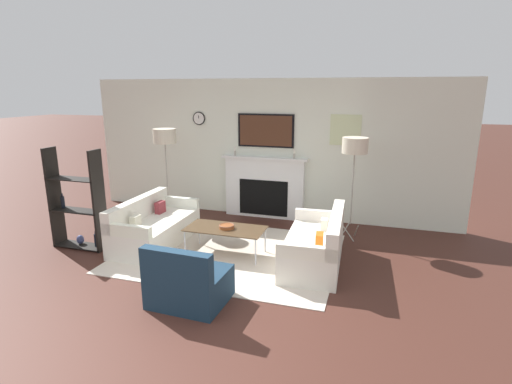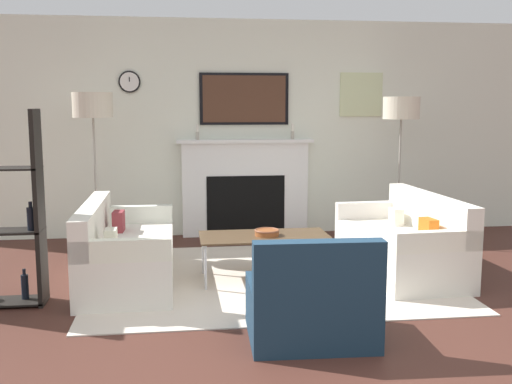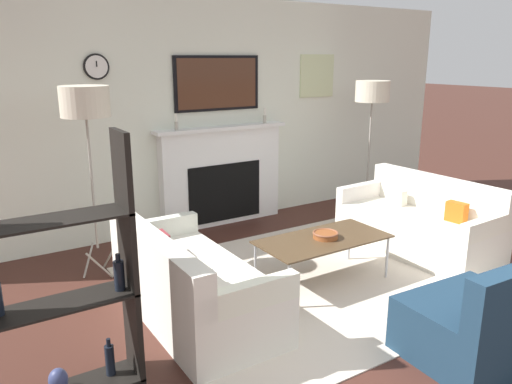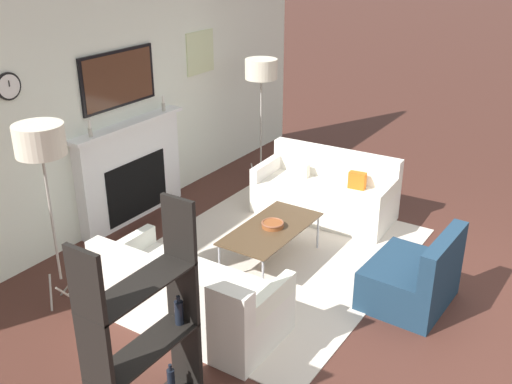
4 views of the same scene
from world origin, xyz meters
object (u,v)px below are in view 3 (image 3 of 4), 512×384
Objects in this scene: floor_lamp_left at (85,104)px; floor_lamp_right at (372,93)px; couch_left at (190,285)px; shelf_unit at (59,290)px; armchair at (477,324)px; couch_right at (420,225)px; decorative_bowl at (326,235)px; coffee_table at (323,241)px.

floor_lamp_left reaches higher than floor_lamp_right.
couch_left is 1.05× the size of shelf_unit.
floor_lamp_left is at bearing 123.17° from armchair.
shelf_unit is (-0.65, -1.70, -0.91)m from floor_lamp_left.
armchair is (1.42, -1.57, -0.01)m from couch_left.
shelf_unit is (-3.75, -0.49, 0.44)m from couch_right.
couch_right is 0.95× the size of floor_lamp_left.
decorative_bowl is at bearing 93.48° from armchair.
shelf_unit reaches higher than coffee_table.
decorative_bowl is 2.45m from floor_lamp_right.
armchair is at bearing -85.64° from coffee_table.
shelf_unit reaches higher than armchair.
floor_lamp_left is (-1.81, 2.78, 1.36)m from armchair.
floor_lamp_right reaches higher than couch_right.
couch_left is at bearing 177.09° from coffee_table.
coffee_table is at bearing -2.91° from couch_left.
couch_left is 3.57m from floor_lamp_right.
coffee_table is 2.49m from floor_lamp_right.
couch_right is 1.41m from coffee_table.
floor_lamp_right reaches higher than decorative_bowl.
armchair is 3.78× the size of decorative_bowl.
couch_right is 1.39m from decorative_bowl.
floor_lamp_left reaches higher than coffee_table.
shelf_unit is at bearing -169.75° from coffee_table.
shelf_unit is (-2.37, -0.42, 0.25)m from decorative_bowl.
decorative_bowl is at bearing -144.20° from floor_lamp_right.
coffee_table is 2.41m from shelf_unit.
floor_lamp_right is at bearing 35.80° from decorative_bowl.
couch_left reaches higher than coffee_table.
decorative_bowl is (1.33, -0.07, 0.19)m from couch_left.
decorative_bowl is at bearing -3.00° from couch_left.
couch_right is 3.81m from shelf_unit.
couch_left is 0.95× the size of floor_lamp_left.
armchair is 3.50m from floor_lamp_right.
decorative_bowl is 0.15× the size of shelf_unit.
floor_lamp_left is 2.03m from shelf_unit.
coffee_table is at bearing -144.62° from floor_lamp_right.
armchair is 0.74× the size of coffee_table.
floor_lamp_right is at bearing 35.38° from coffee_table.
floor_lamp_left is (-1.72, 1.27, 1.16)m from decorative_bowl.
floor_lamp_left is at bearing 180.00° from floor_lamp_right.
armchair reaches higher than coffee_table.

